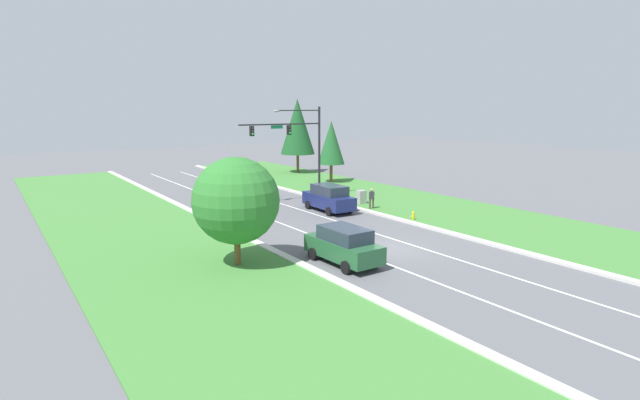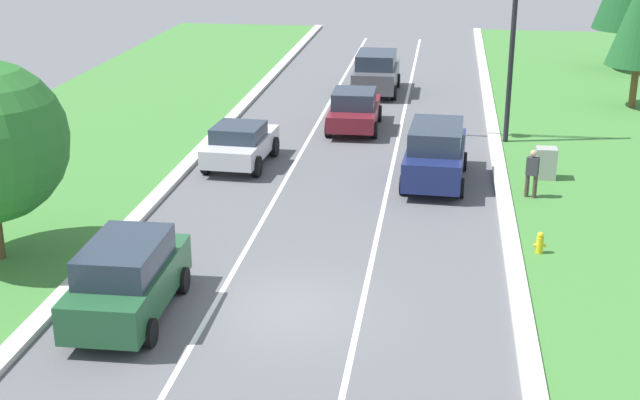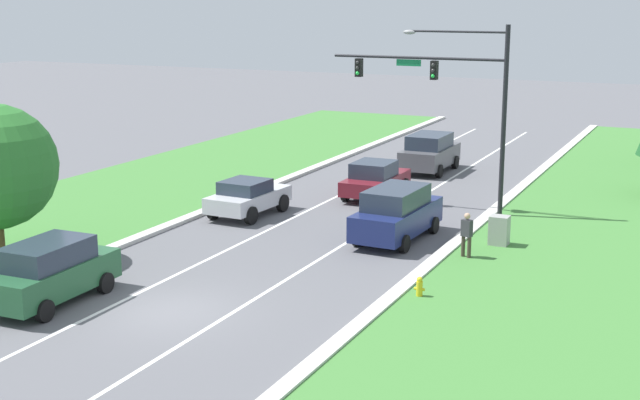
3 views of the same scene
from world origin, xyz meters
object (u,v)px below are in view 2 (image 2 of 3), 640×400
object	(u,v)px
navy_suv	(435,153)
fire_hydrant	(540,244)
burgundy_sedan	(354,109)
utility_cabinet	(546,164)
traffic_signal_mast	(456,7)
graphite_suv	(376,72)
pedestrian	(532,172)
forest_suv	(128,278)
silver_sedan	(240,144)

from	to	relation	value
navy_suv	fire_hydrant	xyz separation A→B (m)	(3.02, -6.14, -0.71)
burgundy_sedan	utility_cabinet	xyz separation A→B (m)	(7.30, -5.90, -0.27)
traffic_signal_mast	navy_suv	xyz separation A→B (m)	(-0.51, -5.31, -4.29)
burgundy_sedan	fire_hydrant	world-z (taller)	burgundy_sedan
navy_suv	graphite_suv	bearing A→B (deg)	105.55
graphite_suv	pedestrian	xyz separation A→B (m)	(6.31, -15.04, -0.11)
forest_suv	navy_suv	distance (m)	13.27
forest_suv	pedestrian	bearing A→B (deg)	43.01
fire_hydrant	burgundy_sedan	bearing A→B (deg)	117.09
pedestrian	graphite_suv	bearing A→B (deg)	-47.41
forest_suv	utility_cabinet	size ratio (longest dim) A/B	3.88
graphite_suv	pedestrian	size ratio (longest dim) A/B	2.74
traffic_signal_mast	pedestrian	world-z (taller)	traffic_signal_mast
forest_suv	silver_sedan	size ratio (longest dim) A/B	1.08
graphite_suv	fire_hydrant	size ratio (longest dim) A/B	6.62
silver_sedan	pedestrian	distance (m)	10.51
utility_cabinet	pedestrian	bearing A→B (deg)	-107.29
burgundy_sedan	pedestrian	bearing A→B (deg)	-51.20
burgundy_sedan	silver_sedan	xyz separation A→B (m)	(-3.59, -5.63, -0.04)
pedestrian	traffic_signal_mast	bearing A→B (deg)	-48.67
traffic_signal_mast	graphite_suv	bearing A→B (deg)	113.77
traffic_signal_mast	navy_suv	distance (m)	6.84
silver_sedan	forest_suv	bearing A→B (deg)	-86.52
burgundy_sedan	graphite_suv	distance (m)	7.04
burgundy_sedan	silver_sedan	world-z (taller)	burgundy_sedan
traffic_signal_mast	silver_sedan	xyz separation A→B (m)	(-7.60, -4.33, -4.52)
utility_cabinet	pedestrian	xyz separation A→B (m)	(-0.66, -2.11, 0.35)
traffic_signal_mast	silver_sedan	size ratio (longest dim) A/B	1.90
traffic_signal_mast	pedestrian	distance (m)	8.45
burgundy_sedan	forest_suv	distance (m)	18.22
traffic_signal_mast	burgundy_sedan	bearing A→B (deg)	161.95
pedestrian	fire_hydrant	xyz separation A→B (m)	(-0.13, -4.74, -0.59)
forest_suv	pedestrian	distance (m)	14.16
forest_suv	fire_hydrant	distance (m)	11.29
navy_suv	graphite_suv	xyz separation A→B (m)	(-3.16, 13.64, -0.00)
silver_sedan	utility_cabinet	xyz separation A→B (m)	(10.90, -0.27, -0.23)
graphite_suv	utility_cabinet	xyz separation A→B (m)	(6.97, -12.93, -0.46)
burgundy_sedan	fire_hydrant	distance (m)	14.33
burgundy_sedan	traffic_signal_mast	bearing A→B (deg)	-18.94
fire_hydrant	traffic_signal_mast	bearing A→B (deg)	102.40
navy_suv	utility_cabinet	xyz separation A→B (m)	(3.81, 0.71, -0.46)
forest_suv	graphite_suv	xyz separation A→B (m)	(3.84, 24.91, 0.05)
navy_suv	pedestrian	size ratio (longest dim) A/B	2.96
traffic_signal_mast	utility_cabinet	distance (m)	7.39
utility_cabinet	graphite_suv	bearing A→B (deg)	118.33
forest_suv	silver_sedan	world-z (taller)	forest_suv
graphite_suv	fire_hydrant	xyz separation A→B (m)	(6.19, -19.77, -0.70)
navy_suv	silver_sedan	xyz separation A→B (m)	(-7.09, 0.98, -0.23)
fire_hydrant	pedestrian	bearing A→B (deg)	88.48
traffic_signal_mast	silver_sedan	distance (m)	9.85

